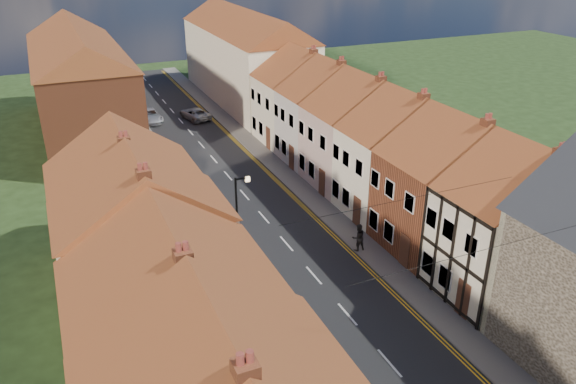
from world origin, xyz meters
The scene contains 21 objects.
road centered at (0.00, 30.00, 0.01)m, with size 7.00×90.00×0.02m, color black.
pavement_left centered at (-4.40, 30.00, 0.06)m, with size 1.80×90.00×0.12m, color slate.
pavement_right centered at (4.40, 30.00, 0.06)m, with size 1.80×90.00×0.12m, color slate.
cottage_r_tudor centered at (9.27, 12.70, 4.47)m, with size 8.30×5.20×9.00m.
cottage_r_white_near centered at (9.30, 18.10, 4.47)m, with size 8.30×6.00×9.00m.
cottage_r_cream_mid centered at (9.30, 23.50, 4.48)m, with size 8.30×5.20×9.00m.
cottage_r_pink centered at (9.30, 28.90, 4.47)m, with size 8.30×6.00×9.00m.
cottage_r_white_far centered at (9.30, 34.30, 4.48)m, with size 8.30×5.20×9.00m.
cottage_r_cream_far centered at (9.30, 39.70, 4.47)m, with size 8.30×6.00×9.00m.
cottage_l_white centered at (-9.30, 11.95, 4.37)m, with size 8.30×6.90×8.80m.
cottage_l_brick_mid centered at (-9.30, 18.05, 4.53)m, with size 8.30×5.70×9.10m.
cottage_l_pink centered at (-9.30, 23.85, 4.37)m, with size 8.30×6.30×8.80m.
block_right_far centered at (9.30, 55.00, 5.29)m, with size 8.30×24.20×10.50m.
block_left_far centered at (-9.30, 50.00, 5.29)m, with size 8.30×24.20×10.50m.
lamppost centered at (-3.81, 20.00, 3.54)m, with size 0.88×0.15×6.00m.
car_near centered at (-3.20, 10.11, 0.67)m, with size 1.59×3.95×1.35m, color black.
car_mid centered at (-3.20, 29.51, 0.73)m, with size 1.55×4.44×1.46m, color #A6A7AD.
car_far centered at (-3.20, 36.88, 0.59)m, with size 1.66×4.08×1.18m, color navy.
car_distant centered at (-3.06, 51.11, 0.65)m, with size 2.15×4.67×1.30m, color #AFB1B7.
pedestrian_right centered at (3.70, 19.34, 1.01)m, with size 0.87×0.68×1.79m, color black.
car_distant_b centered at (1.60, 50.00, 0.61)m, with size 2.04×4.42×1.23m, color #A1A5A9.
Camera 1 is at (-12.49, -6.66, 18.30)m, focal length 35.00 mm.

